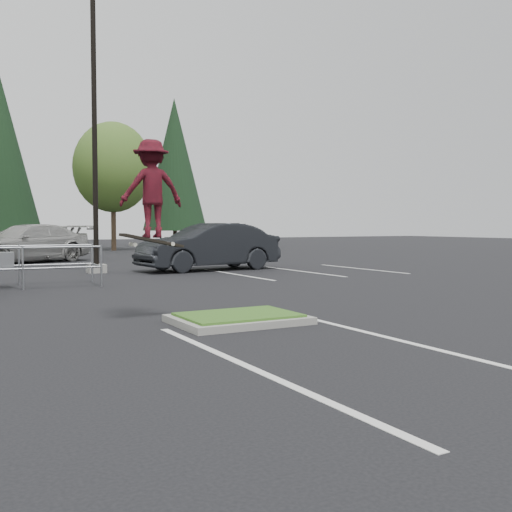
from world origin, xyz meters
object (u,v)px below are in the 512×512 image
conif_c (175,165)px  car_r_charc (209,247)px  decid_c (113,170)px  cart_corral (2,261)px  car_far_silver (28,243)px  skateboarder (152,190)px  light_pole (95,142)px

conif_c → car_r_charc: (-9.50, -28.22, -5.97)m
decid_c → car_r_charc: size_ratio=1.57×
cart_corral → car_r_charc: (7.46, 3.25, 0.15)m
car_r_charc → car_far_silver: (-5.28, 7.93, -0.02)m
cart_corral → car_r_charc: car_r_charc is taller
decid_c → cart_corral: bearing=-112.3°
car_r_charc → skateboarder: bearing=-34.4°
conif_c → skateboarder: 41.64m
cart_corral → car_r_charc: 8.14m
decid_c → car_far_silver: (-6.77, -10.63, -4.39)m
conif_c → car_far_silver: conif_c is taller
decid_c → cart_corral: 24.00m
car_r_charc → car_far_silver: car_r_charc is taller
car_far_silver → skateboarder: bearing=-25.9°
car_far_silver → cart_corral: bearing=-35.6°
cart_corral → car_r_charc: bearing=27.1°
decid_c → conif_c: (8.01, 9.67, 1.59)m
conif_c → car_r_charc: bearing=-108.6°
cart_corral → car_r_charc: size_ratio=0.78×
light_pole → car_far_silver: light_pole is taller
light_pole → car_r_charc: (4.00, -0.72, -3.68)m
cart_corral → skateboarder: skateboarder is taller
decid_c → skateboarder: decid_c is taller
decid_c → car_far_silver: 13.34m
cart_corral → skateboarder: (1.76, -7.03, 1.59)m
cart_corral → conif_c: bearing=65.2°
conif_c → car_far_silver: (-14.78, -20.29, -5.99)m
light_pole → skateboarder: bearing=-98.8°
decid_c → conif_c: conif_c is taller
car_r_charc → car_far_silver: size_ratio=0.90×
light_pole → skateboarder: (-1.70, -11.00, -2.25)m
cart_corral → skateboarder: size_ratio=2.18×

